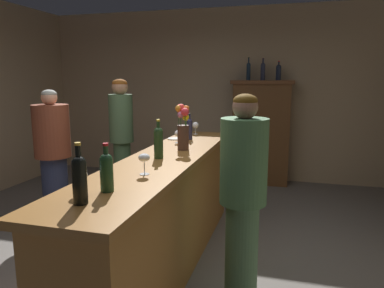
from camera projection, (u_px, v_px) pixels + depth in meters
The scene contains 20 objects.
floor at pixel (139, 266), 3.27m from camera, with size 8.35×8.35×0.00m, color #635D57.
wall_back at pixel (215, 95), 6.12m from camera, with size 5.95×0.12×2.81m, color tan.
bar_counter at pixel (165, 213), 3.16m from camera, with size 0.60×3.07×1.01m.
display_cabinet at pixel (261, 130), 5.74m from camera, with size 0.96×0.39×1.65m.
wine_bottle_chardonnay at pixel (190, 128), 3.95m from camera, with size 0.06×0.06×0.29m.
wine_bottle_malbec at pixel (158, 141), 3.00m from camera, with size 0.08×0.08×0.33m.
wine_bottle_merlot at pixel (107, 170), 2.11m from camera, with size 0.08×0.08×0.29m.
wine_bottle_rose at pixel (79, 177), 1.90m from camera, with size 0.08×0.08×0.33m.
wine_glass_front at pixel (178, 134), 3.73m from camera, with size 0.08×0.08×0.13m.
wine_glass_mid at pixel (144, 159), 2.49m from camera, with size 0.08×0.08×0.15m.
wine_glass_rear at pixel (81, 177), 2.08m from camera, with size 0.08×0.08×0.15m.
wine_glass_spare at pixel (196, 126), 4.32m from camera, with size 0.08×0.08×0.15m.
flower_arrangement at pixel (183, 126), 3.35m from camera, with size 0.14×0.15×0.43m.
cheese_plate at pixel (175, 139), 3.98m from camera, with size 0.16×0.16×0.01m, color white.
display_bottle_left at pixel (248, 70), 5.63m from camera, with size 0.06×0.06×0.35m.
display_bottle_midleft at pixel (263, 70), 5.57m from camera, with size 0.07×0.07×0.33m.
display_bottle_center at pixel (279, 72), 5.51m from camera, with size 0.08×0.08×0.29m.
patron_by_cabinet at pixel (53, 153), 4.10m from camera, with size 0.40×0.40×1.55m.
patron_near_entrance at pixel (121, 134), 4.82m from camera, with size 0.32×0.32×1.67m.
bartender at pixel (243, 194), 2.56m from camera, with size 0.33×0.33×1.57m.
Camera 1 is at (1.26, -2.78, 1.66)m, focal length 33.77 mm.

